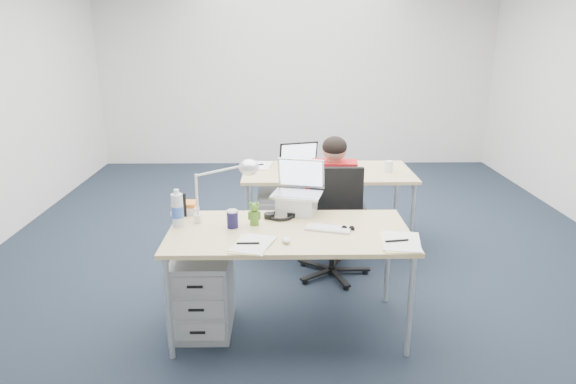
{
  "coord_description": "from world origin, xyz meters",
  "views": [
    {
      "loc": [
        -0.25,
        -4.48,
        1.98
      ],
      "look_at": [
        -0.19,
        -0.83,
        0.85
      ],
      "focal_mm": 32.0,
      "sensor_mm": 36.0,
      "label": 1
    }
  ],
  "objects_px": {
    "desk_near": "(289,237)",
    "sunglasses": "(348,229)",
    "office_chair": "(333,245)",
    "cordless_phone": "(183,205)",
    "book_stack": "(185,208)",
    "desk_far": "(327,175)",
    "computer_mouse": "(286,240)",
    "headphones": "(281,215)",
    "dark_laptop": "(303,157)",
    "silver_laptop": "(297,188)",
    "bear_figurine": "(254,213)",
    "desk_lamp": "(217,190)",
    "drawer_pedestal_near": "(202,292)",
    "seated_person": "(333,203)",
    "water_bottle": "(177,208)",
    "wireless_keyboard": "(328,228)",
    "far_cup": "(389,166)",
    "drawer_pedestal_far": "(279,220)",
    "can_koozie": "(232,219)"
  },
  "relations": [
    {
      "from": "desk_near",
      "to": "sunglasses",
      "type": "xyz_separation_m",
      "value": [
        0.39,
        -0.01,
        0.06
      ]
    },
    {
      "from": "office_chair",
      "to": "cordless_phone",
      "type": "bearing_deg",
      "value": -156.01
    },
    {
      "from": "book_stack",
      "to": "sunglasses",
      "type": "bearing_deg",
      "value": -17.35
    },
    {
      "from": "desk_far",
      "to": "computer_mouse",
      "type": "xyz_separation_m",
      "value": [
        -0.41,
        -1.75,
        0.06
      ]
    },
    {
      "from": "headphones",
      "to": "dark_laptop",
      "type": "relative_size",
      "value": 0.64
    },
    {
      "from": "office_chair",
      "to": "silver_laptop",
      "type": "height_order",
      "value": "silver_laptop"
    },
    {
      "from": "office_chair",
      "to": "silver_laptop",
      "type": "xyz_separation_m",
      "value": [
        -0.32,
        -0.44,
        0.63
      ]
    },
    {
      "from": "headphones",
      "to": "office_chair",
      "type": "bearing_deg",
      "value": 40.12
    },
    {
      "from": "dark_laptop",
      "to": "desk_far",
      "type": "bearing_deg",
      "value": -9.54
    },
    {
      "from": "bear_figurine",
      "to": "desk_lamp",
      "type": "height_order",
      "value": "desk_lamp"
    },
    {
      "from": "cordless_phone",
      "to": "desk_near",
      "type": "bearing_deg",
      "value": -33.85
    },
    {
      "from": "sunglasses",
      "to": "drawer_pedestal_near",
      "type": "bearing_deg",
      "value": -172.74
    },
    {
      "from": "drawer_pedestal_near",
      "to": "desk_lamp",
      "type": "xyz_separation_m",
      "value": [
        0.11,
        0.16,
        0.69
      ]
    },
    {
      "from": "seated_person",
      "to": "desk_lamp",
      "type": "relative_size",
      "value": 2.58
    },
    {
      "from": "water_bottle",
      "to": "bear_figurine",
      "type": "xyz_separation_m",
      "value": [
        0.52,
        0.01,
        -0.05
      ]
    },
    {
      "from": "cordless_phone",
      "to": "desk_lamp",
      "type": "height_order",
      "value": "desk_lamp"
    },
    {
      "from": "desk_far",
      "to": "drawer_pedestal_near",
      "type": "distance_m",
      "value": 1.87
    },
    {
      "from": "wireless_keyboard",
      "to": "computer_mouse",
      "type": "height_order",
      "value": "computer_mouse"
    },
    {
      "from": "book_stack",
      "to": "cordless_phone",
      "type": "bearing_deg",
      "value": -90.0
    },
    {
      "from": "cordless_phone",
      "to": "far_cup",
      "type": "distance_m",
      "value": 2.1
    },
    {
      "from": "water_bottle",
      "to": "wireless_keyboard",
      "type": "bearing_deg",
      "value": -4.67
    },
    {
      "from": "drawer_pedestal_far",
      "to": "computer_mouse",
      "type": "height_order",
      "value": "computer_mouse"
    },
    {
      "from": "drawer_pedestal_far",
      "to": "silver_laptop",
      "type": "height_order",
      "value": "silver_laptop"
    },
    {
      "from": "silver_laptop",
      "to": "sunglasses",
      "type": "bearing_deg",
      "value": -33.28
    },
    {
      "from": "wireless_keyboard",
      "to": "can_koozie",
      "type": "distance_m",
      "value": 0.64
    },
    {
      "from": "desk_far",
      "to": "desk_lamp",
      "type": "bearing_deg",
      "value": -122.8
    },
    {
      "from": "wireless_keyboard",
      "to": "desk_lamp",
      "type": "height_order",
      "value": "desk_lamp"
    },
    {
      "from": "seated_person",
      "to": "sunglasses",
      "type": "height_order",
      "value": "seated_person"
    },
    {
      "from": "seated_person",
      "to": "bear_figurine",
      "type": "bearing_deg",
      "value": -121.38
    },
    {
      "from": "book_stack",
      "to": "desk_near",
      "type": "bearing_deg",
      "value": -25.02
    },
    {
      "from": "seated_person",
      "to": "far_cup",
      "type": "distance_m",
      "value": 0.8
    },
    {
      "from": "desk_far",
      "to": "can_koozie",
      "type": "relative_size",
      "value": 12.99
    },
    {
      "from": "sunglasses",
      "to": "cordless_phone",
      "type": "bearing_deg",
      "value": 173.85
    },
    {
      "from": "book_stack",
      "to": "far_cup",
      "type": "relative_size",
      "value": 1.75
    },
    {
      "from": "drawer_pedestal_near",
      "to": "drawer_pedestal_far",
      "type": "bearing_deg",
      "value": 69.33
    },
    {
      "from": "computer_mouse",
      "to": "desk_lamp",
      "type": "bearing_deg",
      "value": 128.62
    },
    {
      "from": "can_koozie",
      "to": "cordless_phone",
      "type": "distance_m",
      "value": 0.43
    },
    {
      "from": "water_bottle",
      "to": "silver_laptop",
      "type": "bearing_deg",
      "value": 17.65
    },
    {
      "from": "drawer_pedestal_far",
      "to": "water_bottle",
      "type": "xyz_separation_m",
      "value": [
        -0.68,
        -1.33,
        0.58
      ]
    },
    {
      "from": "bear_figurine",
      "to": "far_cup",
      "type": "relative_size",
      "value": 1.56
    },
    {
      "from": "far_cup",
      "to": "dark_laptop",
      "type": "bearing_deg",
      "value": 178.3
    },
    {
      "from": "computer_mouse",
      "to": "far_cup",
      "type": "xyz_separation_m",
      "value": [
        0.99,
        1.7,
        0.04
      ]
    },
    {
      "from": "desk_lamp",
      "to": "cordless_phone",
      "type": "bearing_deg",
      "value": 152.86
    },
    {
      "from": "bear_figurine",
      "to": "drawer_pedestal_near",
      "type": "bearing_deg",
      "value": -151.89
    },
    {
      "from": "headphones",
      "to": "book_stack",
      "type": "height_order",
      "value": "book_stack"
    },
    {
      "from": "desk_near",
      "to": "book_stack",
      "type": "bearing_deg",
      "value": 154.98
    },
    {
      "from": "dark_laptop",
      "to": "desk_lamp",
      "type": "bearing_deg",
      "value": -132.16
    },
    {
      "from": "silver_laptop",
      "to": "desk_lamp",
      "type": "height_order",
      "value": "desk_lamp"
    },
    {
      "from": "office_chair",
      "to": "desk_lamp",
      "type": "distance_m",
      "value": 1.26
    },
    {
      "from": "wireless_keyboard",
      "to": "far_cup",
      "type": "xyz_separation_m",
      "value": [
        0.7,
        1.48,
        0.05
      ]
    }
  ]
}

